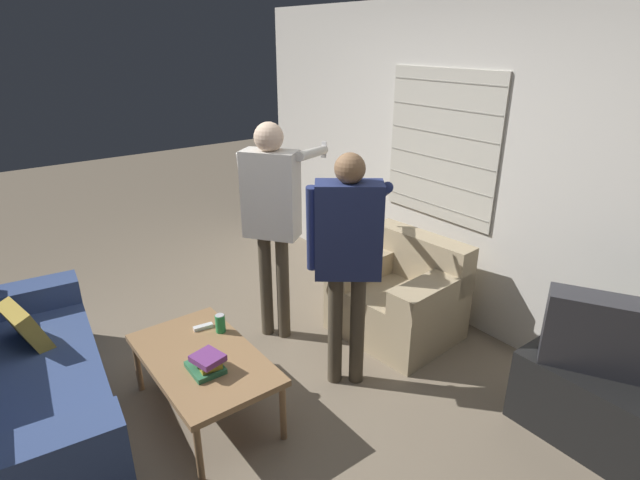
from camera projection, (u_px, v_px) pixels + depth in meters
name	position (u px, v px, depth m)	size (l,w,h in m)	color
ground_plane	(244.00, 402.00, 3.32)	(16.00, 16.00, 0.00)	#7F705B
wall_back	(458.00, 169.00, 3.98)	(5.20, 0.08, 2.55)	silver
couch_blue	(22.00, 390.00, 3.00)	(2.03, 1.01, 0.76)	#384C7F
armchair_beige	(400.00, 296.00, 4.02)	(0.95, 0.84, 0.79)	tan
coffee_table	(203.00, 361.00, 3.09)	(1.05, 0.62, 0.43)	#9E754C
tv_stand	(596.00, 403.00, 2.97)	(0.85, 0.54, 0.48)	black
tv	(614.00, 336.00, 2.80)	(0.73, 0.52, 0.45)	#2D2D33
person_left_standing	(272.00, 207.00, 3.70)	(0.51, 0.85, 1.72)	#4C4233
person_right_standing	(348.00, 245.00, 3.17)	(0.54, 0.79, 1.63)	#4C4233
book_stack	(207.00, 363.00, 2.93)	(0.24, 0.20, 0.11)	#33754C
soda_can	(220.00, 323.00, 3.31)	(0.07, 0.07, 0.13)	#238E47
spare_remote	(203.00, 327.00, 3.36)	(0.06, 0.13, 0.02)	white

